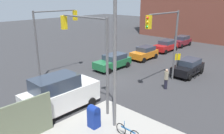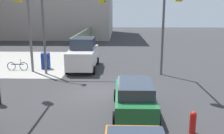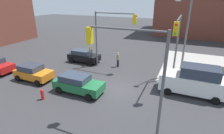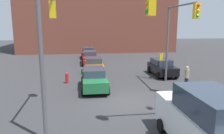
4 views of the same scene
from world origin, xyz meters
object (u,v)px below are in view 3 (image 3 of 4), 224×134
at_px(street_lamp_corner, 185,32).
at_px(bicycle_at_crosswalk, 87,57).
at_px(traffic_signal_se_corner, 132,61).
at_px(van_white_delivery, 194,81).
at_px(pedestrian_crossing, 118,59).
at_px(traffic_signal_ne_corner, 177,39).
at_px(mailbox_blue, 191,72).
at_px(fire_hydrant, 42,94).
at_px(sedan_green, 78,83).
at_px(traffic_signal_nw_corner, 111,30).
at_px(hatchback_black, 84,56).
at_px(coupe_orange, 33,72).
at_px(bicycle_leaning_on_fence, 185,68).

distance_m(street_lamp_corner, bicycle_at_crosswalk, 12.63).
bearing_deg(street_lamp_corner, traffic_signal_se_corner, -103.36).
bearing_deg(van_white_delivery, pedestrian_crossing, 157.98).
bearing_deg(van_white_delivery, traffic_signal_ne_corner, 154.82).
relative_size(mailbox_blue, fire_hydrant, 1.52).
bearing_deg(sedan_green, traffic_signal_ne_corner, 31.91).
bearing_deg(pedestrian_crossing, mailbox_blue, 65.86).
xyz_separation_m(traffic_signal_nw_corner, bicycle_at_crosswalk, (-4.16, 1.50, -4.25)).
relative_size(traffic_signal_nw_corner, traffic_signal_se_corner, 1.00).
relative_size(fire_hydrant, hatchback_black, 0.23).
relative_size(street_lamp_corner, pedestrian_crossing, 4.39).
height_order(traffic_signal_se_corner, fire_hydrant, traffic_signal_se_corner).
distance_m(street_lamp_corner, coupe_orange, 15.86).
height_order(street_lamp_corner, coupe_orange, street_lamp_corner).
distance_m(sedan_green, coupe_orange, 5.61).
xyz_separation_m(traffic_signal_ne_corner, fire_hydrant, (-9.50, -6.90, -4.10)).
height_order(traffic_signal_se_corner, bicycle_at_crosswalk, traffic_signal_se_corner).
bearing_deg(street_lamp_corner, hatchback_black, -177.63).
relative_size(mailbox_blue, sedan_green, 0.32).
bearing_deg(fire_hydrant, traffic_signal_se_corner, -2.24).
xyz_separation_m(street_lamp_corner, van_white_delivery, (1.37, -3.67, -3.42)).
height_order(hatchback_black, sedan_green, same).
distance_m(traffic_signal_nw_corner, bicycle_at_crosswalk, 6.13).
bearing_deg(bicycle_at_crosswalk, traffic_signal_se_corner, -47.95).
relative_size(sedan_green, pedestrian_crossing, 2.45).
height_order(traffic_signal_ne_corner, bicycle_leaning_on_fence, traffic_signal_ne_corner).
relative_size(street_lamp_corner, bicycle_leaning_on_fence, 4.57).
bearing_deg(sedan_green, bicycle_at_crosswalk, 115.65).
height_order(coupe_orange, pedestrian_crossing, pedestrian_crossing).
bearing_deg(fire_hydrant, bicycle_at_crosswalk, 100.03).
distance_m(sedan_green, bicycle_at_crosswalk, 8.85).
bearing_deg(bicycle_leaning_on_fence, hatchback_black, -169.83).
bearing_deg(mailbox_blue, traffic_signal_se_corner, -110.39).
distance_m(fire_hydrant, van_white_delivery, 12.91).
xyz_separation_m(pedestrian_crossing, bicycle_at_crosswalk, (-4.80, 0.80, -0.61)).
distance_m(traffic_signal_nw_corner, sedan_green, 7.48).
bearing_deg(pedestrian_crossing, traffic_signal_se_corner, 2.96).
relative_size(mailbox_blue, bicycle_at_crosswalk, 0.82).
height_order(traffic_signal_se_corner, sedan_green, traffic_signal_se_corner).
xyz_separation_m(traffic_signal_se_corner, hatchback_black, (-9.43, 9.48, -3.75)).
relative_size(street_lamp_corner, fire_hydrant, 8.51).
xyz_separation_m(street_lamp_corner, bicycle_at_crosswalk, (-11.84, 0.53, -4.35)).
bearing_deg(bicycle_at_crosswalk, hatchback_black, -87.48).
bearing_deg(pedestrian_crossing, bicycle_at_crosswalk, -122.20).
relative_size(traffic_signal_se_corner, mailbox_blue, 4.55).
relative_size(traffic_signal_ne_corner, bicycle_leaning_on_fence, 3.71).
distance_m(traffic_signal_ne_corner, bicycle_at_crosswalk, 12.52).
xyz_separation_m(coupe_orange, bicycle_at_crosswalk, (1.78, 7.68, -0.50)).
bearing_deg(hatchback_black, traffic_signal_ne_corner, -11.47).
height_order(traffic_signal_nw_corner, street_lamp_corner, street_lamp_corner).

